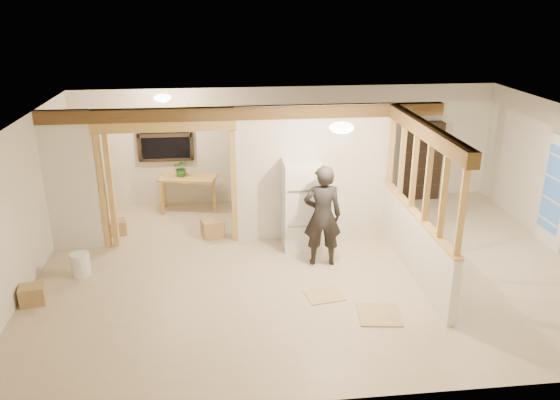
{
  "coord_description": "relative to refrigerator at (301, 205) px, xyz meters",
  "views": [
    {
      "loc": [
        -1.45,
        -8.11,
        4.26
      ],
      "look_at": [
        -0.5,
        0.4,
        1.06
      ],
      "focal_mm": 35.0,
      "sensor_mm": 36.0,
      "label": 1
    }
  ],
  "objects": [
    {
      "name": "ceiling_dome_main",
      "position": [
        0.37,
        -1.32,
        1.68
      ],
      "size": [
        0.36,
        0.36,
        0.16
      ],
      "primitive_type": "ellipsoid",
      "color": "#FFEABF",
      "rests_on": "ceiling"
    },
    {
      "name": "hanging_bulb",
      "position": [
        -1.93,
        0.78,
        1.38
      ],
      "size": [
        0.07,
        0.07,
        0.07
      ],
      "primitive_type": "ellipsoid",
      "color": "#FFD88C",
      "rests_on": "ceiling"
    },
    {
      "name": "floor_panel_far",
      "position": [
        0.09,
        -1.82,
        -0.79
      ],
      "size": [
        0.61,
        0.52,
        0.02
      ],
      "primitive_type": "cube",
      "rotation": [
        0.0,
        0.0,
        0.17
      ],
      "color": "tan",
      "rests_on": "floor"
    },
    {
      "name": "ceiling_dome_util",
      "position": [
        -2.43,
        1.48,
        1.68
      ],
      "size": [
        0.32,
        0.32,
        0.14
      ],
      "primitive_type": "ellipsoid",
      "color": "#FFEABF",
      "rests_on": "ceiling"
    },
    {
      "name": "stud_partition",
      "position": [
        1.67,
        -1.22,
        0.86
      ],
      "size": [
        0.14,
        3.2,
        1.32
      ],
      "primitive_type": "cube",
      "color": "tan",
      "rests_on": "pony_wall"
    },
    {
      "name": "french_door",
      "position": [
        4.49,
        -0.42,
        0.2
      ],
      "size": [
        0.12,
        0.86,
        2.0
      ],
      "primitive_type": "cube",
      "color": "white",
      "rests_on": "floor"
    },
    {
      "name": "work_table",
      "position": [
        -2.1,
        2.03,
        -0.43
      ],
      "size": [
        1.26,
        0.81,
        0.73
      ],
      "primitive_type": "cube",
      "rotation": [
        0.0,
        0.0,
        -0.21
      ],
      "color": "tan",
      "rests_on": "floor"
    },
    {
      "name": "partition_center",
      "position": [
        0.27,
        0.38,
        0.45
      ],
      "size": [
        2.8,
        0.12,
        2.5
      ],
      "primitive_type": "cube",
      "color": "silver",
      "rests_on": "floor"
    },
    {
      "name": "wall_left",
      "position": [
        -4.43,
        -0.82,
        0.45
      ],
      "size": [
        0.01,
        6.5,
        2.5
      ],
      "primitive_type": "cube",
      "color": "silver",
      "rests_on": "floor"
    },
    {
      "name": "ceiling",
      "position": [
        0.07,
        -0.82,
        1.7
      ],
      "size": [
        9.0,
        6.5,
        0.01
      ],
      "primitive_type": "cube",
      "color": "white"
    },
    {
      "name": "refrigerator",
      "position": [
        0.0,
        0.0,
        0.0
      ],
      "size": [
        0.65,
        0.64,
        1.59
      ],
      "primitive_type": "cube",
      "color": "white",
      "rests_on": "floor"
    },
    {
      "name": "box_util_b",
      "position": [
        -3.39,
        0.9,
        -0.66
      ],
      "size": [
        0.36,
        0.36,
        0.28
      ],
      "primitive_type": "cube",
      "rotation": [
        0.0,
        0.0,
        0.25
      ],
      "color": "#A5834F",
      "rests_on": "floor"
    },
    {
      "name": "box_front",
      "position": [
        -4.23,
        -1.54,
        -0.65
      ],
      "size": [
        0.4,
        0.35,
        0.29
      ],
      "primitive_type": "cube",
      "rotation": [
        0.0,
        0.0,
        0.19
      ],
      "color": "#A5834F",
      "rests_on": "floor"
    },
    {
      "name": "bookshelf",
      "position": [
        2.99,
        2.21,
        0.07
      ],
      "size": [
        0.86,
        0.29,
        1.72
      ],
      "primitive_type": "cube",
      "color": "black",
      "rests_on": "floor"
    },
    {
      "name": "partition_left_stub",
      "position": [
        -3.98,
        0.38,
        0.45
      ],
      "size": [
        0.9,
        0.12,
        2.5
      ],
      "primitive_type": "cube",
      "color": "silver",
      "rests_on": "floor"
    },
    {
      "name": "floor_panel_near",
      "position": [
        0.77,
        -2.43,
        -0.78
      ],
      "size": [
        0.66,
        0.66,
        0.02
      ],
      "primitive_type": "cube",
      "rotation": [
        0.0,
        0.0,
        -0.13
      ],
      "color": "tan",
      "rests_on": "floor"
    },
    {
      "name": "header_beam_right",
      "position": [
        1.67,
        -1.22,
        1.58
      ],
      "size": [
        0.18,
        3.3,
        0.22
      ],
      "primitive_type": "cube",
      "color": "brown",
      "rests_on": "ceiling"
    },
    {
      "name": "wall_back",
      "position": [
        0.07,
        2.43,
        0.45
      ],
      "size": [
        9.0,
        0.01,
        2.5
      ],
      "primitive_type": "cube",
      "color": "silver",
      "rests_on": "floor"
    },
    {
      "name": "bucket",
      "position": [
        -3.72,
        -0.72,
        -0.6
      ],
      "size": [
        0.32,
        0.32,
        0.38
      ],
      "primitive_type": "cylinder",
      "rotation": [
        0.0,
        0.0,
        0.07
      ],
      "color": "white",
      "rests_on": "floor"
    },
    {
      "name": "window_back",
      "position": [
        -2.53,
        2.35,
        0.75
      ],
      "size": [
        1.12,
        0.1,
        1.1
      ],
      "primitive_type": "cube",
      "color": "black",
      "rests_on": "wall_back"
    },
    {
      "name": "floor",
      "position": [
        0.07,
        -0.82,
        -0.8
      ],
      "size": [
        9.0,
        6.5,
        0.01
      ],
      "primitive_type": "cube",
      "color": "#C6B093",
      "rests_on": "ground"
    },
    {
      "name": "box_util_a",
      "position": [
        -1.6,
        0.58,
        -0.63
      ],
      "size": [
        0.46,
        0.42,
        0.33
      ],
      "primitive_type": "cube",
      "rotation": [
        0.0,
        0.0,
        0.27
      ],
      "color": "#A5834F",
      "rests_on": "floor"
    },
    {
      "name": "potted_plant",
      "position": [
        -2.21,
        2.08,
        0.12
      ],
      "size": [
        0.35,
        0.31,
        0.37
      ],
      "primitive_type": "imported",
      "rotation": [
        0.0,
        0.0,
        -0.06
      ],
      "color": "#2C6225",
      "rests_on": "work_table"
    },
    {
      "name": "shop_vac",
      "position": [
        -4.13,
        1.64,
        -0.48
      ],
      "size": [
        0.58,
        0.58,
        0.62
      ],
      "primitive_type": "cylinder",
      "rotation": [
        0.0,
        0.0,
        0.24
      ],
      "color": "#AE140B",
      "rests_on": "floor"
    },
    {
      "name": "pony_wall",
      "position": [
        1.67,
        -1.22,
        -0.3
      ],
      "size": [
        0.12,
        3.2,
        1.0
      ],
      "primitive_type": "cube",
      "color": "silver",
      "rests_on": "floor"
    },
    {
      "name": "wall_front",
      "position": [
        0.07,
        -4.07,
        0.45
      ],
      "size": [
        9.0,
        0.01,
        2.5
      ],
      "primitive_type": "cube",
      "color": "silver",
      "rests_on": "floor"
    },
    {
      "name": "woman",
      "position": [
        0.24,
        -0.73,
        0.07
      ],
      "size": [
        0.67,
        0.47,
        1.74
      ],
      "primitive_type": "imported",
      "rotation": [
        0.0,
        0.0,
        3.05
      ],
      "color": "#2D2828",
      "rests_on": "floor"
    },
    {
      "name": "doorway_frame",
      "position": [
        -2.33,
        0.38,
        0.3
      ],
      "size": [
        2.46,
        0.14,
        2.2
      ],
      "primitive_type": "cube",
      "color": "tan",
      "rests_on": "floor"
    },
    {
      "name": "header_beam_back",
      "position": [
        -0.93,
        0.38,
        1.58
      ],
      "size": [
        7.0,
        0.18,
        0.22
      ],
      "primitive_type": "cube",
      "color": "brown",
      "rests_on": "ceiling"
    }
  ]
}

